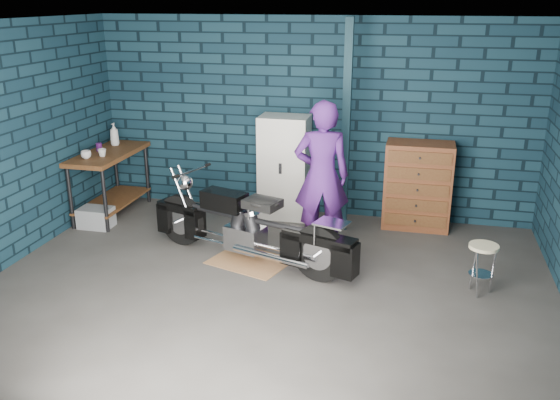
{
  "coord_description": "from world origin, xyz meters",
  "views": [
    {
      "loc": [
        1.44,
        -5.38,
        2.92
      ],
      "look_at": [
        0.09,
        0.3,
        0.91
      ],
      "focal_mm": 38.0,
      "sensor_mm": 36.0,
      "label": 1
    }
  ],
  "objects_px": {
    "shop_stool": "(481,269)",
    "tool_chest": "(418,186)",
    "storage_bin": "(96,218)",
    "person": "(322,176)",
    "locker": "(284,167)",
    "workbench": "(111,184)",
    "motorcycle": "(249,221)"
  },
  "relations": [
    {
      "from": "person",
      "to": "shop_stool",
      "type": "distance_m",
      "value": 2.09
    },
    {
      "from": "person",
      "to": "storage_bin",
      "type": "xyz_separation_m",
      "value": [
        -3.02,
        -0.05,
        -0.77
      ]
    },
    {
      "from": "locker",
      "to": "shop_stool",
      "type": "bearing_deg",
      "value": -35.43
    },
    {
      "from": "tool_chest",
      "to": "storage_bin",
      "type": "bearing_deg",
      "value": -166.47
    },
    {
      "from": "storage_bin",
      "to": "person",
      "type": "bearing_deg",
      "value": 0.88
    },
    {
      "from": "storage_bin",
      "to": "shop_stool",
      "type": "distance_m",
      "value": 4.9
    },
    {
      "from": "person",
      "to": "locker",
      "type": "xyz_separation_m",
      "value": [
        -0.68,
        0.95,
        -0.2
      ]
    },
    {
      "from": "workbench",
      "to": "tool_chest",
      "type": "distance_m",
      "value": 4.2
    },
    {
      "from": "storage_bin",
      "to": "locker",
      "type": "height_order",
      "value": "locker"
    },
    {
      "from": "workbench",
      "to": "person",
      "type": "relative_size",
      "value": 0.77
    },
    {
      "from": "locker",
      "to": "person",
      "type": "bearing_deg",
      "value": -54.56
    },
    {
      "from": "locker",
      "to": "tool_chest",
      "type": "distance_m",
      "value": 1.8
    },
    {
      "from": "motorcycle",
      "to": "storage_bin",
      "type": "relative_size",
      "value": 5.29
    },
    {
      "from": "shop_stool",
      "to": "motorcycle",
      "type": "bearing_deg",
      "value": 175.59
    },
    {
      "from": "motorcycle",
      "to": "workbench",
      "type": "bearing_deg",
      "value": 173.21
    },
    {
      "from": "workbench",
      "to": "locker",
      "type": "height_order",
      "value": "locker"
    },
    {
      "from": "workbench",
      "to": "person",
      "type": "height_order",
      "value": "person"
    },
    {
      "from": "locker",
      "to": "shop_stool",
      "type": "relative_size",
      "value": 2.6
    },
    {
      "from": "storage_bin",
      "to": "tool_chest",
      "type": "bearing_deg",
      "value": 13.53
    },
    {
      "from": "tool_chest",
      "to": "shop_stool",
      "type": "xyz_separation_m",
      "value": [
        0.69,
        -1.77,
        -0.3
      ]
    },
    {
      "from": "storage_bin",
      "to": "tool_chest",
      "type": "relative_size",
      "value": 0.37
    },
    {
      "from": "motorcycle",
      "to": "storage_bin",
      "type": "bearing_deg",
      "value": -175.99
    },
    {
      "from": "storage_bin",
      "to": "shop_stool",
      "type": "xyz_separation_m",
      "value": [
        4.84,
        -0.77,
        0.14
      ]
    },
    {
      "from": "motorcycle",
      "to": "storage_bin",
      "type": "xyz_separation_m",
      "value": [
        -2.3,
        0.58,
        -0.37
      ]
    },
    {
      "from": "shop_stool",
      "to": "tool_chest",
      "type": "bearing_deg",
      "value": 111.35
    },
    {
      "from": "motorcycle",
      "to": "locker",
      "type": "height_order",
      "value": "locker"
    },
    {
      "from": "storage_bin",
      "to": "tool_chest",
      "type": "xyz_separation_m",
      "value": [
        4.14,
        1.0,
        0.44
      ]
    },
    {
      "from": "workbench",
      "to": "locker",
      "type": "distance_m",
      "value": 2.43
    },
    {
      "from": "storage_bin",
      "to": "shop_stool",
      "type": "bearing_deg",
      "value": -9.09
    },
    {
      "from": "shop_stool",
      "to": "workbench",
      "type": "bearing_deg",
      "value": 165.3
    },
    {
      "from": "person",
      "to": "storage_bin",
      "type": "distance_m",
      "value": 3.12
    },
    {
      "from": "person",
      "to": "shop_stool",
      "type": "height_order",
      "value": "person"
    }
  ]
}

